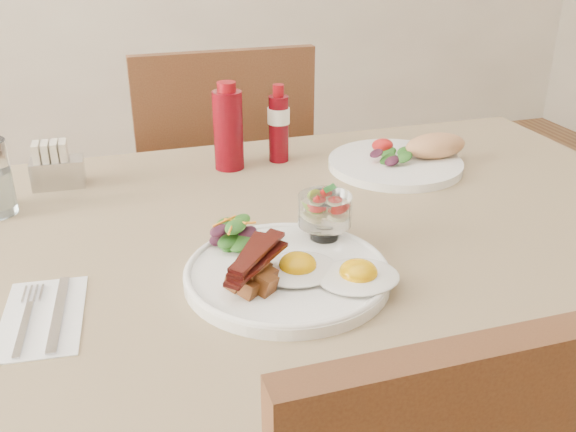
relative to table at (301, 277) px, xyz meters
name	(u,v)px	position (x,y,z in m)	size (l,w,h in m)	color
table	(301,277)	(0.00, 0.00, 0.00)	(1.33, 0.88, 0.75)	brown
chair_far	(221,199)	(0.00, 0.66, -0.14)	(0.42, 0.42, 0.93)	brown
main_plate	(287,275)	(-0.07, -0.14, 0.10)	(0.28, 0.28, 0.02)	white
fried_eggs	(328,271)	(-0.02, -0.18, 0.11)	(0.19, 0.15, 0.03)	white
bacon_potato_pile	(255,269)	(-0.12, -0.17, 0.13)	(0.10, 0.10, 0.05)	brown
side_salad	(234,234)	(-0.12, -0.06, 0.12)	(0.07, 0.07, 0.04)	#194A13
fruit_cup	(325,210)	(0.01, -0.07, 0.15)	(0.08, 0.08, 0.08)	white
second_plate	(405,158)	(0.28, 0.20, 0.11)	(0.28, 0.26, 0.07)	white
ketchup_bottle	(228,129)	(-0.05, 0.30, 0.17)	(0.07, 0.07, 0.17)	#63050E
hot_sauce_bottle	(279,125)	(0.05, 0.31, 0.16)	(0.06, 0.06, 0.15)	#63050E
sugar_caddy	(56,168)	(-0.37, 0.30, 0.12)	(0.09, 0.06, 0.08)	#B5B5BA
napkin_cutlery	(43,316)	(-0.38, -0.14, 0.09)	(0.11, 0.18, 0.01)	white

